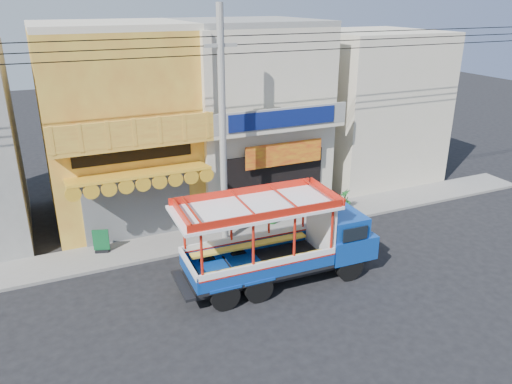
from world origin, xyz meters
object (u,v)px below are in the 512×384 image
potted_plant_a (272,212)px  utility_pole (226,118)px  potted_plant_c (345,200)px  green_sign (101,243)px  songthaew_truck (291,238)px

potted_plant_a → utility_pole: bearing=174.2°
utility_pole → potted_plant_c: utility_pole is taller
potted_plant_a → green_sign: bearing=153.7°
utility_pole → potted_plant_c: size_ratio=28.20×
green_sign → potted_plant_a: (7.06, -0.26, 0.10)m
green_sign → potted_plant_c: potted_plant_c is taller
songthaew_truck → potted_plant_a: 4.48m
utility_pole → potted_plant_a: utility_pole is taller
utility_pole → potted_plant_a: 5.05m
green_sign → utility_pole: bearing=-12.1°
songthaew_truck → potted_plant_c: songthaew_truck is taller
songthaew_truck → potted_plant_a: size_ratio=7.12×
songthaew_truck → green_sign: songthaew_truck is taller
potted_plant_a → songthaew_truck: bearing=-131.8°
songthaew_truck → potted_plant_c: size_ratio=6.92×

